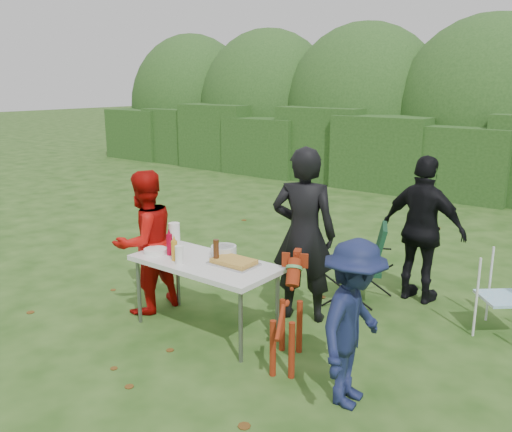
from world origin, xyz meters
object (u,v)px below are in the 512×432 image
Objects in this scene: person_cook at (304,235)px; person_red_jacket at (145,242)px; lawn_chair at (505,295)px; camping_chair at (359,263)px; folding_table at (205,266)px; paper_towel_roll at (174,235)px; beer_bottle at (216,252)px; mustard_bottle at (174,251)px; ketchup_bottle at (169,245)px; dog at (287,318)px; person_black_puffy at (423,230)px; child at (353,324)px.

person_red_jacket is (-1.46, -0.87, -0.14)m from person_cook.
camping_chair is at bearing -35.41° from lawn_chair.
folding_table is 5.77× the size of paper_towel_roll.
person_red_jacket is (-0.87, -0.01, 0.09)m from folding_table.
camping_chair is 3.57× the size of paper_towel_roll.
folding_table is 2.97m from lawn_chair.
paper_towel_roll reaches higher than beer_bottle.
person_red_jacket reaches higher than folding_table.
mustard_bottle is (-0.84, -1.03, -0.08)m from person_cook.
ketchup_bottle is at bearing -170.52° from beer_bottle.
mustard_bottle is at bearing 29.02° from person_cook.
person_cook is at bearing -0.15° from dog.
person_cook reaches higher than mustard_bottle.
paper_towel_roll is at bearing 126.00° from ketchup_bottle.
camping_chair is at bearing 46.72° from person_black_puffy.
person_cook is at bearing 50.68° from mustard_bottle.
beer_bottle is at bearing 6.26° from folding_table.
person_black_puffy reaches higher than folding_table.
folding_table is 0.88m from person_red_jacket.
person_black_puffy is 2.42m from beer_bottle.
camping_chair is at bearing -131.93° from person_cook.
child is at bearing 31.17° from lawn_chair.
person_red_jacket reaches higher than paper_towel_roll.
dog reaches higher than lawn_chair.
lawn_chair is (2.39, 1.75, -0.27)m from folding_table.
lawn_chair is (0.64, 1.99, -0.25)m from child.
folding_table is 1.80× the size of lawn_chair.
ketchup_bottle reaches higher than folding_table.
person_black_puffy is 7.60× the size of ketchup_bottle.
beer_bottle reaches higher than camping_chair.
folding_table is 0.82× the size of person_cook.
person_cook is 7.05× the size of paper_towel_roll.
dog is 4.61× the size of mustard_bottle.
child reaches higher than folding_table.
child is 5.12× the size of paper_towel_roll.
folding_table is at bearing 60.72° from person_black_puffy.
dog is 3.55× the size of paper_towel_roll.
person_cook is at bearing 55.39° from folding_table.
person_cook is 2.20× the size of lawn_chair.
person_cook is 1.38× the size of child.
person_red_jacket reaches higher than mustard_bottle.
paper_towel_roll reaches higher than mustard_bottle.
person_black_puffy is 8.37× the size of mustard_bottle.
person_cook is 8.33× the size of ketchup_bottle.
paper_towel_roll is at bearing 135.96° from mustard_bottle.
paper_towel_roll is (-0.17, 0.23, 0.02)m from ketchup_bottle.
person_red_jacket is at bearing -151.03° from paper_towel_roll.
camping_chair reaches higher than folding_table.
paper_towel_roll is (-1.98, -1.93, 0.03)m from person_black_puffy.
folding_table is 1.63× the size of dog.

